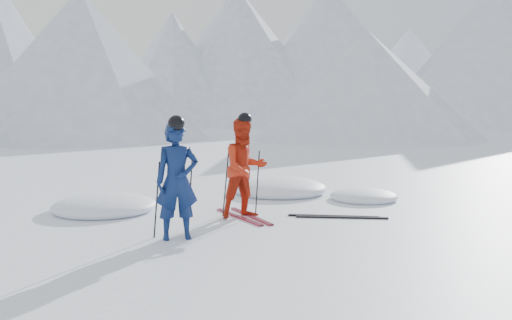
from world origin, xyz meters
name	(u,v)px	position (x,y,z in m)	size (l,w,h in m)	color
ground	(333,220)	(0.00, 0.00, 0.00)	(160.00, 160.00, 0.00)	white
mountain_range	(204,47)	(5.71, 35.31, 6.72)	(106.15, 62.94, 15.53)	#B2BCD1
skier_blue	(177,181)	(-2.95, -0.49, 0.92)	(0.67, 0.44, 1.84)	#0C1E4D
skier_red	(245,168)	(-1.47, 0.73, 0.93)	(0.90, 0.70, 1.85)	red
pole_blue_left	(157,200)	(-3.25, -0.34, 0.61)	(0.02, 0.02, 1.23)	black
pole_blue_right	(190,197)	(-2.70, -0.24, 0.61)	(0.02, 0.02, 1.23)	black
pole_red_left	(226,184)	(-1.77, 0.98, 0.62)	(0.02, 0.02, 1.24)	black
pole_red_right	(257,183)	(-1.17, 0.88, 0.62)	(0.02, 0.02, 1.24)	black
ski_worn_left	(239,217)	(-1.59, 0.73, 0.01)	(0.09, 1.70, 0.03)	black
ski_worn_right	(251,216)	(-1.35, 0.73, 0.01)	(0.09, 1.70, 0.03)	black
ski_loose_a	(333,216)	(0.13, 0.23, 0.01)	(0.09, 1.70, 0.03)	black
ski_loose_b	(342,217)	(0.23, 0.08, 0.01)	(0.09, 1.70, 0.03)	black
snow_lumps	(234,200)	(-1.14, 2.58, 0.00)	(7.31, 3.32, 0.49)	white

